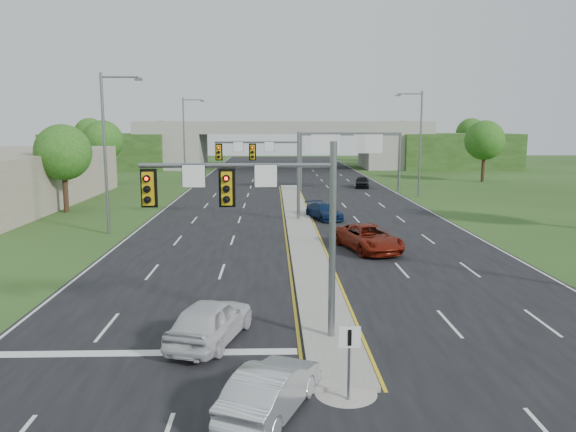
# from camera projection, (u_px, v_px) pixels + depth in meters

# --- Properties ---
(ground) EXTENTS (240.00, 240.00, 0.00)m
(ground) POSITION_uv_depth(u_px,v_px,m) (331.00, 340.00, 19.86)
(ground) COLOR #264017
(ground) RESTS_ON ground
(road) EXTENTS (24.00, 160.00, 0.02)m
(road) POSITION_uv_depth(u_px,v_px,m) (294.00, 203.00, 54.38)
(road) COLOR black
(road) RESTS_ON ground
(median) EXTENTS (2.00, 54.00, 0.16)m
(median) POSITION_uv_depth(u_px,v_px,m) (300.00, 224.00, 42.53)
(median) COLOR gray
(median) RESTS_ON road
(median_nose) EXTENTS (2.00, 2.00, 0.16)m
(median_nose) POSITION_uv_depth(u_px,v_px,m) (346.00, 390.00, 15.89)
(median_nose) COLOR gray
(median_nose) RESTS_ON road
(lane_markings) EXTENTS (23.72, 160.00, 0.01)m
(lane_markings) POSITION_uv_depth(u_px,v_px,m) (289.00, 213.00, 48.36)
(lane_markings) COLOR gold
(lane_markings) RESTS_ON road
(signal_mast_near) EXTENTS (6.62, 0.60, 7.00)m
(signal_mast_near) POSITION_uv_depth(u_px,v_px,m) (266.00, 209.00, 18.96)
(signal_mast_near) COLOR slate
(signal_mast_near) RESTS_ON ground
(signal_mast_far) EXTENTS (6.62, 0.60, 7.00)m
(signal_mast_far) POSITION_uv_depth(u_px,v_px,m) (270.00, 161.00, 43.62)
(signal_mast_far) COLOR slate
(signal_mast_far) RESTS_ON ground
(keep_right_sign) EXTENTS (0.60, 0.13, 2.20)m
(keep_right_sign) POSITION_uv_depth(u_px,v_px,m) (349.00, 350.00, 15.15)
(keep_right_sign) COLOR slate
(keep_right_sign) RESTS_ON ground
(sign_gantry) EXTENTS (11.58, 0.44, 6.67)m
(sign_gantry) POSITION_uv_depth(u_px,v_px,m) (349.00, 145.00, 63.52)
(sign_gantry) COLOR slate
(sign_gantry) RESTS_ON ground
(overpass) EXTENTS (80.00, 14.00, 8.10)m
(overpass) POSITION_uv_depth(u_px,v_px,m) (284.00, 148.00, 98.21)
(overpass) COLOR gray
(overpass) RESTS_ON ground
(lightpole_l_mid) EXTENTS (2.85, 0.25, 11.00)m
(lightpole_l_mid) POSITION_uv_depth(u_px,v_px,m) (107.00, 146.00, 38.23)
(lightpole_l_mid) COLOR slate
(lightpole_l_mid) RESTS_ON ground
(lightpole_l_far) EXTENTS (2.85, 0.25, 11.00)m
(lightpole_l_far) POSITION_uv_depth(u_px,v_px,m) (186.00, 136.00, 72.76)
(lightpole_l_far) COLOR slate
(lightpole_l_far) RESTS_ON ground
(lightpole_r_far) EXTENTS (2.85, 0.25, 11.00)m
(lightpole_r_far) POSITION_uv_depth(u_px,v_px,m) (419.00, 139.00, 58.71)
(lightpole_r_far) COLOR slate
(lightpole_r_far) RESTS_ON ground
(tree_l_near) EXTENTS (4.80, 4.80, 7.60)m
(tree_l_near) POSITION_uv_depth(u_px,v_px,m) (63.00, 153.00, 48.06)
(tree_l_near) COLOR #382316
(tree_l_near) RESTS_ON ground
(tree_l_mid) EXTENTS (5.20, 5.20, 8.12)m
(tree_l_mid) POSITION_uv_depth(u_px,v_px,m) (103.00, 141.00, 72.56)
(tree_l_mid) COLOR #382316
(tree_l_mid) RESTS_ON ground
(tree_r_mid) EXTENTS (5.20, 5.20, 8.12)m
(tree_r_mid) POSITION_uv_depth(u_px,v_px,m) (485.00, 140.00, 73.95)
(tree_r_mid) COLOR #382316
(tree_r_mid) RESTS_ON ground
(tree_back_a) EXTENTS (6.00, 6.00, 8.85)m
(tree_back_a) POSITION_uv_depth(u_px,v_px,m) (90.00, 133.00, 110.59)
(tree_back_a) COLOR #382316
(tree_back_a) RESTS_ON ground
(tree_back_b) EXTENTS (5.60, 5.60, 8.32)m
(tree_back_b) POSITION_uv_depth(u_px,v_px,m) (161.00, 135.00, 111.04)
(tree_back_b) COLOR #382316
(tree_back_b) RESTS_ON ground
(tree_back_c) EXTENTS (5.60, 5.60, 8.32)m
(tree_back_c) POSITION_uv_depth(u_px,v_px,m) (402.00, 135.00, 112.37)
(tree_back_c) COLOR #382316
(tree_back_c) RESTS_ON ground
(tree_back_d) EXTENTS (6.00, 6.00, 8.85)m
(tree_back_d) POSITION_uv_depth(u_px,v_px,m) (471.00, 133.00, 112.71)
(tree_back_d) COLOR #382316
(tree_back_d) RESTS_ON ground
(car_white) EXTENTS (3.07, 4.91, 1.56)m
(car_white) POSITION_uv_depth(u_px,v_px,m) (210.00, 320.00, 19.57)
(car_white) COLOR silver
(car_white) RESTS_ON road
(car_silver) EXTENTS (2.92, 4.29, 1.34)m
(car_silver) POSITION_uv_depth(u_px,v_px,m) (271.00, 389.00, 14.71)
(car_silver) COLOR #A9ACB1
(car_silver) RESTS_ON road
(car_far_a) EXTENTS (4.00, 6.09, 1.56)m
(car_far_a) POSITION_uv_depth(u_px,v_px,m) (369.00, 238.00, 33.80)
(car_far_a) COLOR maroon
(car_far_a) RESTS_ON road
(car_far_b) EXTENTS (3.19, 4.78, 1.29)m
(car_far_b) POSITION_uv_depth(u_px,v_px,m) (324.00, 211.00, 45.09)
(car_far_b) COLOR #0B1C42
(car_far_b) RESTS_ON road
(car_far_c) EXTENTS (2.21, 4.23, 1.37)m
(car_far_c) POSITION_uv_depth(u_px,v_px,m) (362.00, 182.00, 67.86)
(car_far_c) COLOR black
(car_far_c) RESTS_ON road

